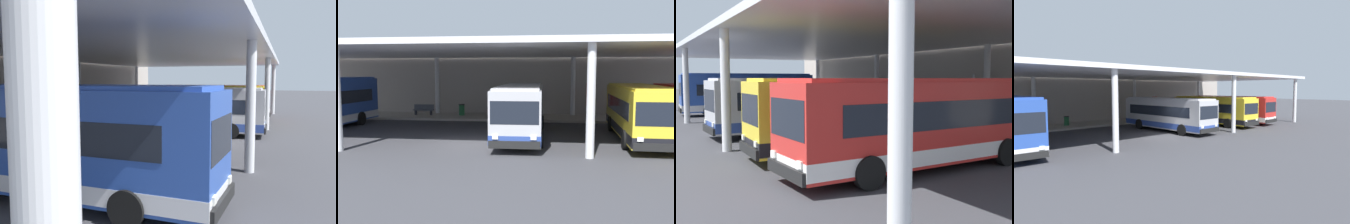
{
  "view_description": "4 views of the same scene",
  "coord_description": "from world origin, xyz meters",
  "views": [
    {
      "loc": [
        -20.15,
        -3.82,
        3.74
      ],
      "look_at": [
        2.83,
        4.05,
        1.42
      ],
      "focal_mm": 36.93,
      "sensor_mm": 36.0,
      "label": 1
    },
    {
      "loc": [
        4.48,
        -19.56,
        3.93
      ],
      "look_at": [
        1.64,
        2.5,
        1.54
      ],
      "focal_mm": 39.59,
      "sensor_mm": 36.0,
      "label": 2
    },
    {
      "loc": [
        23.53,
        -6.32,
        3.18
      ],
      "look_at": [
        5.32,
        3.79,
        1.39
      ],
      "focal_mm": 42.44,
      "sensor_mm": 36.0,
      "label": 3
    },
    {
      "loc": [
        -15.54,
        -18.43,
        3.99
      ],
      "look_at": [
        5.24,
        3.43,
        1.62
      ],
      "focal_mm": 30.87,
      "sensor_mm": 36.0,
      "label": 4
    }
  ],
  "objects": [
    {
      "name": "bench_waiting",
      "position": [
        -6.91,
        11.82,
        0.66
      ],
      "size": [
        1.8,
        0.45,
        0.92
      ],
      "color": "#4C515B",
      "rests_on": "platform_kerb"
    },
    {
      "name": "banner_sign",
      "position": [
        7.46,
        10.94,
        1.98
      ],
      "size": [
        0.7,
        0.12,
        3.2
      ],
      "color": "#B2B2B7",
      "rests_on": "platform_kerb"
    },
    {
      "name": "canopy_shelter",
      "position": [
        0.0,
        5.5,
        5.31
      ],
      "size": [
        40.0,
        17.0,
        5.55
      ],
      "color": "silver",
      "rests_on": "ground"
    },
    {
      "name": "platform_kerb",
      "position": [
        0.0,
        11.75,
        0.09
      ],
      "size": [
        42.0,
        4.5,
        0.18
      ],
      "primitive_type": "cube",
      "color": "#A39E93",
      "rests_on": "ground"
    },
    {
      "name": "trash_bin",
      "position": [
        -3.5,
        11.98,
        0.68
      ],
      "size": [
        0.52,
        0.52,
        0.98
      ],
      "color": "#236638",
      "rests_on": "platform_kerb"
    },
    {
      "name": "bus_second_bay",
      "position": [
        2.55,
        2.63,
        1.66
      ],
      "size": [
        2.91,
        10.59,
        3.17
      ],
      "color": "#B7B7BC",
      "rests_on": "ground"
    },
    {
      "name": "ground_plane",
      "position": [
        0.0,
        0.0,
        0.0
      ],
      "size": [
        200.0,
        200.0,
        0.0
      ],
      "primitive_type": "plane",
      "color": "#3D3D42"
    },
    {
      "name": "bus_middle_bay",
      "position": [
        9.45,
        2.84,
        1.66
      ],
      "size": [
        2.91,
        10.59,
        3.17
      ],
      "color": "yellow",
      "rests_on": "ground"
    },
    {
      "name": "station_building_facade",
      "position": [
        0.0,
        15.0,
        3.39
      ],
      "size": [
        48.0,
        1.6,
        6.78
      ],
      "primitive_type": "cube",
      "color": "#ADA399",
      "rests_on": "ground"
    }
  ]
}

